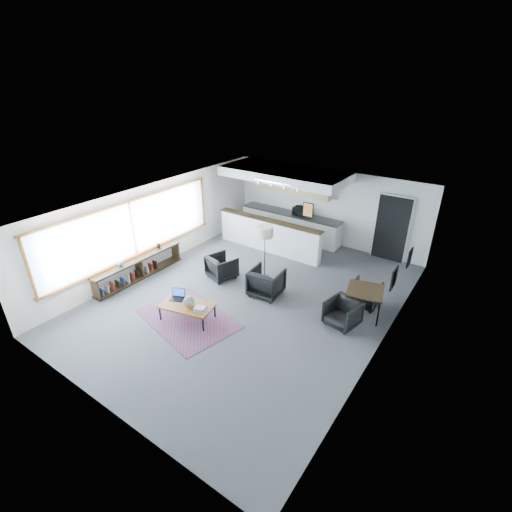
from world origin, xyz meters
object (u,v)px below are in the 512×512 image
Objects in this scene: armchair_right at (266,281)px; dining_table at (365,292)px; microwave at (301,210)px; laptop at (178,295)px; dining_chair_far at (365,295)px; armchair_left at (222,266)px; dining_chair_near at (342,314)px; ceramic_pot at (189,301)px; floor_lamp at (265,234)px; coffee_table at (187,306)px; book_stack at (200,309)px.

dining_table is (2.50, 0.61, 0.23)m from armchair_right.
laptop is at bearing -93.09° from microwave.
armchair_right is at bearing 22.82° from dining_chair_far.
armchair_left reaches higher than dining_chair_near.
armchair_right is at bearing -170.40° from dining_chair_near.
microwave is at bearing 142.32° from dining_chair_near.
armchair_right is 3.99m from microwave.
ceramic_pot reaches higher than dining_chair_near.
ceramic_pot is at bearing -34.61° from laptop.
ceramic_pot is at bearing -97.17° from floor_lamp.
coffee_table is 2.17m from armchair_left.
floor_lamp reaches higher than coffee_table.
dining_chair_near is (3.12, 1.94, -0.24)m from ceramic_pot.
book_stack is at bearing -11.28° from coffee_table.
armchair_left reaches higher than dining_table.
armchair_left is 0.47× the size of floor_lamp.
floor_lamp is at bearing 5.43° from dining_chair_far.
coffee_table is 2.99m from floor_lamp.
dining_chair_far is (3.75, 3.00, -0.19)m from laptop.
floor_lamp reaches higher than dining_chair_near.
floor_lamp is at bearing 175.57° from dining_chair_near.
armchair_right is (1.36, 1.95, -0.07)m from laptop.
dining_table reaches higher than ceramic_pot.
dining_table is at bearing 103.35° from dining_chair_far.
armchair_right reaches higher than ceramic_pot.
dining_chair_far is at bearing 14.89° from laptop.
book_stack is 2.32m from armchair_left.
dining_chair_far is at bearing -148.29° from armchair_left.
floor_lamp is (1.05, 0.68, 1.04)m from armchair_left.
floor_lamp is at bearing 177.82° from dining_table.
ceramic_pot is 0.43× the size of dining_chair_far.
dining_table reaches higher than dining_chair_far.
armchair_left is 1.23× the size of dining_chair_near.
coffee_table is 0.19m from ceramic_pot.
dining_chair_far is at bearing 43.42° from ceramic_pot.
dining_table is at bearing 9.74° from laptop.
ceramic_pot is 5.85m from microwave.
book_stack is at bearing -29.32° from laptop.
dining_table is 1.68× the size of dining_chair_far.
armchair_left reaches higher than book_stack.
armchair_right is at bearing 75.22° from book_stack.
microwave is (-0.52, 3.06, -0.32)m from floor_lamp.
dining_chair_far is at bearing 104.30° from dining_table.
armchair_left is 1.58m from armchair_right.
armchair_left is (-0.22, 1.99, -0.11)m from laptop.
coffee_table is 0.44m from book_stack.
dining_chair_far is (0.14, 1.15, -0.01)m from dining_chair_near.
dining_chair_far is at bearing 29.50° from coffee_table.
dining_chair_near is (-0.26, -0.70, -0.34)m from dining_table.
dining_table is (4.08, 0.57, 0.27)m from armchair_left.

